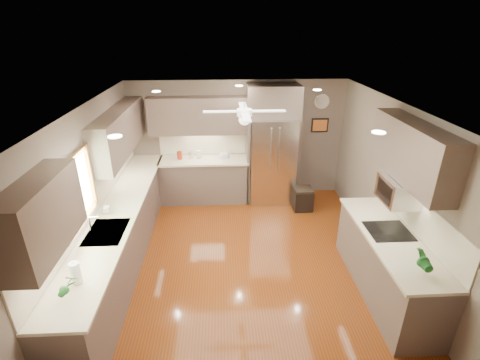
{
  "coord_description": "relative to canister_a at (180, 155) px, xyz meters",
  "views": [
    {
      "loc": [
        -0.33,
        -4.61,
        3.53
      ],
      "look_at": [
        -0.05,
        0.6,
        1.17
      ],
      "focal_mm": 26.0,
      "sensor_mm": 36.0,
      "label": 1
    }
  ],
  "objects": [
    {
      "name": "floor",
      "position": [
        1.22,
        -2.23,
        -1.02
      ],
      "size": [
        5.0,
        5.0,
        0.0
      ],
      "primitive_type": "plane",
      "color": "#55280B",
      "rests_on": "ground"
    },
    {
      "name": "ceiling",
      "position": [
        1.22,
        -2.23,
        1.48
      ],
      "size": [
        5.0,
        5.0,
        0.0
      ],
      "primitive_type": "plane",
      "rotation": [
        3.14,
        0.0,
        0.0
      ],
      "color": "white",
      "rests_on": "ground"
    },
    {
      "name": "wall_back",
      "position": [
        1.22,
        0.27,
        0.23
      ],
      "size": [
        4.5,
        0.0,
        4.5
      ],
      "primitive_type": "plane",
      "rotation": [
        1.57,
        0.0,
        0.0
      ],
      "color": "#67594F",
      "rests_on": "ground"
    },
    {
      "name": "wall_front",
      "position": [
        1.22,
        -4.73,
        0.23
      ],
      "size": [
        4.5,
        0.0,
        4.5
      ],
      "primitive_type": "plane",
      "rotation": [
        -1.57,
        0.0,
        0.0
      ],
      "color": "#67594F",
      "rests_on": "ground"
    },
    {
      "name": "wall_left",
      "position": [
        -1.03,
        -2.23,
        0.23
      ],
      "size": [
        0.0,
        5.0,
        5.0
      ],
      "primitive_type": "plane",
      "rotation": [
        1.57,
        0.0,
        1.57
      ],
      "color": "#67594F",
      "rests_on": "ground"
    },
    {
      "name": "wall_right",
      "position": [
        3.47,
        -2.23,
        0.23
      ],
      "size": [
        0.0,
        5.0,
        5.0
      ],
      "primitive_type": "plane",
      "rotation": [
        1.57,
        0.0,
        -1.57
      ],
      "color": "#67594F",
      "rests_on": "ground"
    },
    {
      "name": "canister_a",
      "position": [
        0.0,
        0.0,
        0.0
      ],
      "size": [
        0.11,
        0.11,
        0.17
      ],
      "primitive_type": "cylinder",
      "rotation": [
        0.0,
        0.0,
        0.09
      ],
      "color": "maroon",
      "rests_on": "back_run"
    },
    {
      "name": "canister_b",
      "position": [
        0.24,
        0.02,
        -0.01
      ],
      "size": [
        0.1,
        0.1,
        0.15
      ],
      "primitive_type": "cylinder",
      "rotation": [
        0.0,
        0.0,
        0.0
      ],
      "color": "silver",
      "rests_on": "back_run"
    },
    {
      "name": "canister_c",
      "position": [
        0.4,
        0.02,
        0.01
      ],
      "size": [
        0.11,
        0.11,
        0.16
      ],
      "primitive_type": "cylinder",
      "rotation": [
        0.0,
        0.0,
        0.18
      ],
      "color": "beige",
      "rests_on": "back_run"
    },
    {
      "name": "soap_bottle",
      "position": [
        -0.84,
        -2.23,
        0.0
      ],
      "size": [
        0.09,
        0.09,
        0.17
      ],
      "primitive_type": "imported",
      "rotation": [
        0.0,
        0.0,
        0.16
      ],
      "color": "white",
      "rests_on": "left_run"
    },
    {
      "name": "potted_plant_left",
      "position": [
        -0.71,
        -3.96,
        0.07
      ],
      "size": [
        0.17,
        0.12,
        0.31
      ],
      "primitive_type": "imported",
      "rotation": [
        0.0,
        0.0,
        -0.08
      ],
      "color": "#1A5B20",
      "rests_on": "left_run"
    },
    {
      "name": "potted_plant_right",
      "position": [
        3.12,
        -3.78,
        0.08
      ],
      "size": [
        0.18,
        0.15,
        0.32
      ],
      "primitive_type": "imported",
      "rotation": [
        0.0,
        0.0,
        -0.03
      ],
      "color": "#1A5B20",
      "rests_on": "right_run"
    },
    {
      "name": "bowl",
      "position": [
        0.93,
        -0.05,
        -0.05
      ],
      "size": [
        0.28,
        0.28,
        0.06
      ],
      "primitive_type": "imported",
      "rotation": [
        0.0,
        0.0,
        0.21
      ],
      "color": "beige",
      "rests_on": "back_run"
    },
    {
      "name": "left_run",
      "position": [
        -0.74,
        -2.08,
        -0.54
      ],
      "size": [
        0.65,
        4.7,
        1.45
      ],
      "color": "brown",
      "rests_on": "ground"
    },
    {
      "name": "back_run",
      "position": [
        0.49,
        -0.03,
        -0.54
      ],
      "size": [
        1.85,
        0.65,
        1.45
      ],
      "color": "brown",
      "rests_on": "ground"
    },
    {
      "name": "uppers",
      "position": [
        0.48,
        -1.52,
        0.85
      ],
      "size": [
        4.5,
        4.7,
        0.95
      ],
      "color": "brown",
      "rests_on": "wall_left"
    },
    {
      "name": "window",
      "position": [
        -1.0,
        -2.73,
        0.53
      ],
      "size": [
        0.05,
        1.12,
        0.92
      ],
      "color": "#BFF2B2",
      "rests_on": "wall_left"
    },
    {
      "name": "sink",
      "position": [
        -0.71,
        -2.73,
        -0.11
      ],
      "size": [
        0.5,
        0.7,
        0.32
      ],
      "color": "silver",
      "rests_on": "left_run"
    },
    {
      "name": "refrigerator",
      "position": [
        1.92,
        -0.08,
        0.17
      ],
      "size": [
        1.06,
        0.75,
        2.45
      ],
      "color": "silver",
      "rests_on": "ground"
    },
    {
      "name": "right_run",
      "position": [
        3.15,
        -3.03,
        -0.54
      ],
      "size": [
        0.7,
        2.2,
        1.45
      ],
      "color": "brown",
      "rests_on": "ground"
    },
    {
      "name": "microwave",
      "position": [
        3.24,
        -2.78,
        0.46
      ],
      "size": [
        0.43,
        0.55,
        0.34
      ],
      "color": "silver",
      "rests_on": "wall_right"
    },
    {
      "name": "ceiling_fan",
      "position": [
        1.22,
        -1.93,
        1.31
      ],
      "size": [
        1.18,
        1.18,
        0.32
      ],
      "color": "white",
      "rests_on": "ceiling"
    },
    {
      "name": "recessed_lights",
      "position": [
        1.18,
        -1.83,
        1.47
      ],
      "size": [
        2.84,
        3.14,
        0.01
      ],
      "color": "white",
      "rests_on": "ceiling"
    },
    {
      "name": "wall_clock",
      "position": [
        2.97,
        0.25,
        1.03
      ],
      "size": [
        0.3,
        0.03,
        0.3
      ],
      "color": "white",
      "rests_on": "wall_back"
    },
    {
      "name": "framed_print",
      "position": [
        2.97,
        0.24,
        0.53
      ],
      "size": [
        0.36,
        0.03,
        0.3
      ],
      "color": "black",
      "rests_on": "wall_back"
    },
    {
      "name": "stool",
      "position": [
        2.51,
        -0.59,
        -0.78
      ],
      "size": [
        0.39,
        0.39,
        0.46
      ],
      "color": "black",
      "rests_on": "ground"
    },
    {
      "name": "paper_towel",
      "position": [
        -0.72,
        -3.76,
        0.06
      ],
      "size": [
        0.11,
        0.11,
        0.27
      ],
      "color": "white",
      "rests_on": "left_run"
    }
  ]
}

